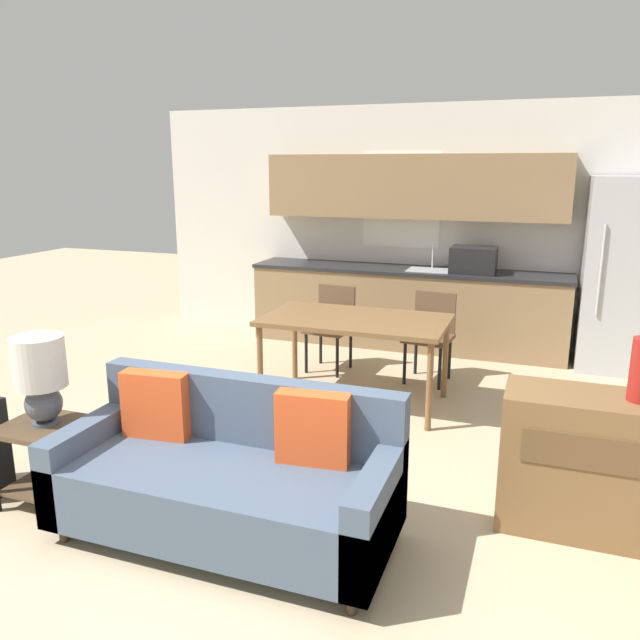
% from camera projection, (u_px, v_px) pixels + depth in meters
% --- Properties ---
extents(ground_plane, '(20.00, 20.00, 0.00)m').
position_uv_depth(ground_plane, '(229.00, 557.00, 3.32)').
color(ground_plane, tan).
extents(wall_back, '(6.40, 0.07, 2.70)m').
position_uv_depth(wall_back, '(415.00, 225.00, 7.22)').
color(wall_back, silver).
rests_on(wall_back, ground_plane).
extents(kitchen_counter, '(3.55, 0.65, 2.15)m').
position_uv_depth(kitchen_counter, '(409.00, 273.00, 7.06)').
color(kitchen_counter, '#8E704C').
rests_on(kitchen_counter, ground_plane).
extents(refrigerator, '(0.71, 0.74, 1.93)m').
position_uv_depth(refrigerator, '(621.00, 275.00, 6.22)').
color(refrigerator, '#B7BABC').
rests_on(refrigerator, ground_plane).
extents(dining_table, '(1.57, 0.90, 0.76)m').
position_uv_depth(dining_table, '(355.00, 325.00, 5.34)').
color(dining_table, brown).
rests_on(dining_table, ground_plane).
extents(couch, '(1.87, 0.80, 0.85)m').
position_uv_depth(couch, '(230.00, 476.00, 3.47)').
color(couch, '#3D2D1E').
rests_on(couch, ground_plane).
extents(side_table, '(0.45, 0.45, 0.51)m').
position_uv_depth(side_table, '(44.00, 450.00, 3.80)').
color(side_table, brown).
rests_on(side_table, ground_plane).
extents(table_lamp, '(0.30, 0.30, 0.55)m').
position_uv_depth(table_lamp, '(40.00, 374.00, 3.69)').
color(table_lamp, '#4C515B').
rests_on(table_lamp, side_table).
extents(credenza, '(1.13, 0.46, 0.81)m').
position_uv_depth(credenza, '(606.00, 466.00, 3.46)').
color(credenza, brown).
rests_on(credenza, ground_plane).
extents(dining_chair_far_right, '(0.46, 0.46, 0.85)m').
position_uv_depth(dining_chair_far_right, '(431.00, 332.00, 5.97)').
color(dining_chair_far_right, brown).
rests_on(dining_chair_far_right, ground_plane).
extents(dining_chair_far_left, '(0.46, 0.46, 0.85)m').
position_uv_depth(dining_chair_far_left, '(332.00, 323.00, 6.30)').
color(dining_chair_far_left, brown).
rests_on(dining_chair_far_left, ground_plane).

